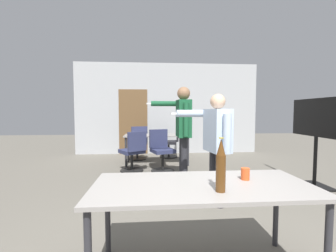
{
  "coord_description": "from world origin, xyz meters",
  "views": [
    {
      "loc": [
        -0.54,
        -1.5,
        1.34
      ],
      "look_at": [
        -0.25,
        2.27,
        1.1
      ],
      "focal_mm": 24.0,
      "sensor_mm": 36.0,
      "label": 1
    }
  ],
  "objects": [
    {
      "name": "beer_bottle",
      "position": [
        -0.04,
        0.07,
        0.94
      ],
      "size": [
        0.07,
        0.07,
        0.4
      ],
      "color": "#563314",
      "rests_on": "conference_table_near"
    },
    {
      "name": "office_chair_side_rolled",
      "position": [
        -0.91,
        4.77,
        0.45
      ],
      "size": [
        0.58,
        0.63,
        0.95
      ],
      "rotation": [
        0.0,
        0.0,
        0.3
      ],
      "color": "black",
      "rests_on": "ground_plane"
    },
    {
      "name": "conference_table_far",
      "position": [
        -0.39,
        4.23,
        0.67
      ],
      "size": [
        1.65,
        0.67,
        0.75
      ],
      "color": "gray",
      "rests_on": "ground_plane"
    },
    {
      "name": "tv_screen",
      "position": [
        2.37,
        2.22,
        1.0
      ],
      "size": [
        0.44,
        1.24,
        1.58
      ],
      "rotation": [
        0.0,
        0.0,
        -1.57
      ],
      "color": "black",
      "rests_on": "ground_plane"
    },
    {
      "name": "conference_table_near",
      "position": [
        -0.13,
        0.25,
        0.68
      ],
      "size": [
        1.76,
        0.78,
        0.75
      ],
      "color": "gray",
      "rests_on": "ground_plane"
    },
    {
      "name": "office_chair_far_left",
      "position": [
        -0.3,
        3.54,
        0.44
      ],
      "size": [
        0.59,
        0.64,
        0.93
      ],
      "rotation": [
        0.0,
        0.0,
        3.48
      ],
      "color": "black",
      "rests_on": "ground_plane"
    },
    {
      "name": "drink_cup",
      "position": [
        0.26,
        0.34,
        0.81
      ],
      "size": [
        0.07,
        0.07,
        0.1
      ],
      "color": "#E05123",
      "rests_on": "conference_table_near"
    },
    {
      "name": "office_chair_mid_tucked",
      "position": [
        -0.93,
        3.49,
        0.42
      ],
      "size": [
        0.66,
        0.68,
        0.91
      ],
      "rotation": [
        0.0,
        0.0,
        0.56
      ],
      "color": "black",
      "rests_on": "ground_plane"
    },
    {
      "name": "back_wall",
      "position": [
        -0.03,
        5.74,
        1.43
      ],
      "size": [
        5.83,
        0.12,
        2.89
      ],
      "color": "#B2B5B7",
      "rests_on": "ground_plane"
    },
    {
      "name": "office_chair_near_pushed",
      "position": [
        0.06,
        5.06,
        0.41
      ],
      "size": [
        0.57,
        0.52,
        0.9
      ],
      "rotation": [
        0.0,
        0.0,
        1.46
      ],
      "color": "black",
      "rests_on": "ground_plane"
    },
    {
      "name": "person_far_watching",
      "position": [
        0.39,
        1.62,
        0.95
      ],
      "size": [
        0.82,
        0.65,
        1.59
      ],
      "rotation": [
        0.0,
        0.0,
        1.75
      ],
      "color": "#28282D",
      "rests_on": "ground_plane"
    },
    {
      "name": "person_center_tall",
      "position": [
        0.05,
        2.64,
        1.1
      ],
      "size": [
        0.82,
        0.62,
        1.8
      ],
      "rotation": [
        0.0,
        0.0,
        1.6
      ],
      "color": "#28282D",
      "rests_on": "ground_plane"
    }
  ]
}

